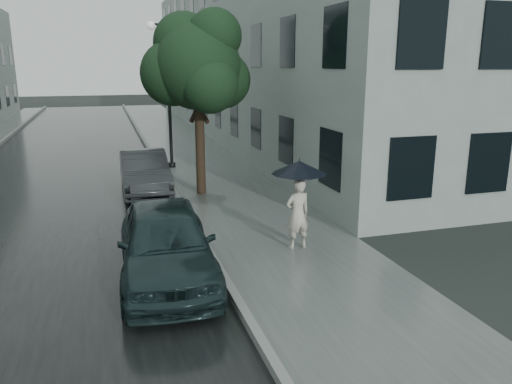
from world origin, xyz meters
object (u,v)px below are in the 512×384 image
object	(u,v)px
street_tree	(197,66)
car_far	(144,172)
pedestrian	(298,214)
car_near	(166,243)
lamp_post	(165,87)

from	to	relation	value
street_tree	car_far	bearing A→B (deg)	162.78
pedestrian	car_near	size ratio (longest dim) A/B	0.37
street_tree	lamp_post	world-z (taller)	street_tree
pedestrian	lamp_post	bearing A→B (deg)	-89.19
street_tree	car_near	bearing A→B (deg)	-106.34
pedestrian	car_far	world-z (taller)	pedestrian
pedestrian	street_tree	xyz separation A→B (m)	(-1.10, 5.51, 3.12)
car_far	pedestrian	bearing A→B (deg)	-65.10
street_tree	car_far	xyz separation A→B (m)	(-1.69, 0.52, -3.25)
car_near	lamp_post	bearing A→B (deg)	85.61
car_near	car_far	distance (m)	6.84
pedestrian	lamp_post	distance (m)	10.19
car_far	lamp_post	bearing A→B (deg)	72.30
street_tree	car_far	world-z (taller)	street_tree
lamp_post	car_near	xyz separation A→B (m)	(-1.37, -10.59, -2.39)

